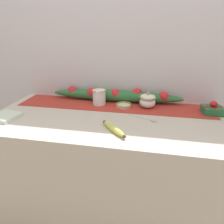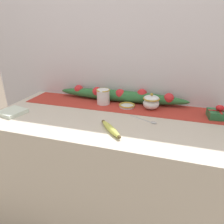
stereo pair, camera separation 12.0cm
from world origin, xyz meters
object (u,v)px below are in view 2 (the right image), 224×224
at_px(sugar_bowl, 151,102).
at_px(napkin_stack, 12,112).
at_px(spoon, 151,122).
at_px(cream_pitcher, 103,96).
at_px(gift_box, 219,114).
at_px(small_dish, 127,106).
at_px(banana, 111,129).

distance_m(sugar_bowl, napkin_stack, 0.92).
height_order(spoon, napkin_stack, napkin_stack).
height_order(sugar_bowl, spoon, sugar_bowl).
bearing_deg(cream_pitcher, gift_box, -2.49).
bearing_deg(small_dish, napkin_stack, -154.57).
xyz_separation_m(sugar_bowl, spoon, (0.03, -0.21, -0.05)).
bearing_deg(napkin_stack, gift_box, 13.71).
bearing_deg(sugar_bowl, banana, -113.56).
height_order(cream_pitcher, gift_box, cream_pitcher).
relative_size(sugar_bowl, napkin_stack, 0.79).
distance_m(sugar_bowl, small_dish, 0.17).
distance_m(sugar_bowl, gift_box, 0.42).
bearing_deg(small_dish, cream_pitcher, 175.07).
distance_m(cream_pitcher, gift_box, 0.77).
xyz_separation_m(cream_pitcher, banana, (0.18, -0.39, -0.05)).
bearing_deg(napkin_stack, banana, -3.80).
bearing_deg(sugar_bowl, spoon, -82.13).
relative_size(sugar_bowl, spoon, 0.63).
height_order(small_dish, spoon, small_dish).
distance_m(cream_pitcher, spoon, 0.44).
height_order(sugar_bowl, small_dish, sugar_bowl).
bearing_deg(small_dish, gift_box, -1.73).
relative_size(spoon, napkin_stack, 1.25).
relative_size(cream_pitcher, napkin_stack, 0.81).
bearing_deg(gift_box, napkin_stack, -166.29).
distance_m(banana, spoon, 0.27).
xyz_separation_m(spoon, gift_box, (0.39, 0.18, 0.03)).
distance_m(spoon, napkin_stack, 0.89).
height_order(cream_pitcher, spoon, cream_pitcher).
relative_size(sugar_bowl, gift_box, 0.85).
bearing_deg(sugar_bowl, gift_box, -4.32).
bearing_deg(spoon, small_dish, 159.50).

